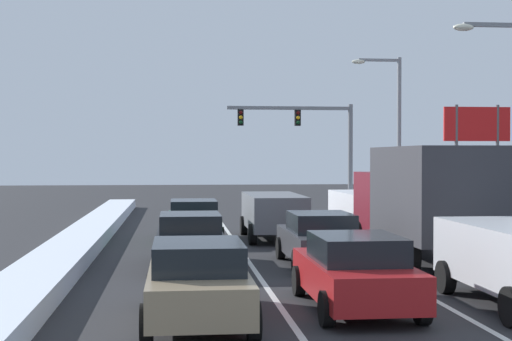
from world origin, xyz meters
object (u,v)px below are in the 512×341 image
object	(u,v)px
suv_white_right_lane_third	(365,209)
suv_gray_center_lane_third	(274,212)
traffic_light_gantry	(312,133)
street_lamp_right_mid	(393,121)
sedan_tan_left_lane_nearest	(198,281)
roadside_sign_right	(477,136)
sedan_green_left_lane_third	(194,220)
sedan_black_left_lane_second	(190,240)
box_truck_right_lane_second	(423,197)
sedan_charcoal_center_lane_second	(320,239)
sedan_red_center_lane_nearest	(355,271)

from	to	relation	value
suv_white_right_lane_third	suv_gray_center_lane_third	distance (m)	4.03
traffic_light_gantry	street_lamp_right_mid	distance (m)	6.44
sedan_tan_left_lane_nearest	roadside_sign_right	xyz separation A→B (m)	(13.64, 20.00, 3.25)
sedan_green_left_lane_third	traffic_light_gantry	world-z (taller)	traffic_light_gantry
sedan_tan_left_lane_nearest	traffic_light_gantry	world-z (taller)	traffic_light_gantry
sedan_black_left_lane_second	traffic_light_gantry	xyz separation A→B (m)	(7.70, 23.36, 3.73)
box_truck_right_lane_second	sedan_black_left_lane_second	distance (m)	6.98
box_truck_right_lane_second	sedan_charcoal_center_lane_second	world-z (taller)	box_truck_right_lane_second
suv_white_right_lane_third	street_lamp_right_mid	xyz separation A→B (m)	(3.95, 9.70, 3.94)
sedan_charcoal_center_lane_second	sedan_red_center_lane_nearest	bearing A→B (deg)	-94.11
sedan_black_left_lane_second	roadside_sign_right	world-z (taller)	roadside_sign_right
sedan_tan_left_lane_nearest	box_truck_right_lane_second	bearing A→B (deg)	47.83
sedan_tan_left_lane_nearest	sedan_black_left_lane_second	world-z (taller)	same
street_lamp_right_mid	sedan_black_left_lane_second	bearing A→B (deg)	-121.64
suv_gray_center_lane_third	traffic_light_gantry	size ratio (longest dim) A/B	0.65
sedan_charcoal_center_lane_second	street_lamp_right_mid	xyz separation A→B (m)	(7.36, 17.96, 4.19)
street_lamp_right_mid	traffic_light_gantry	bearing A→B (deg)	120.81
sedan_charcoal_center_lane_second	traffic_light_gantry	bearing A→B (deg)	80.17
sedan_black_left_lane_second	street_lamp_right_mid	size ratio (longest dim) A/B	0.54
street_lamp_right_mid	roadside_sign_right	world-z (taller)	street_lamp_right_mid
sedan_charcoal_center_lane_second	roadside_sign_right	size ratio (longest dim) A/B	0.82
sedan_green_left_lane_third	street_lamp_right_mid	world-z (taller)	street_lamp_right_mid
sedan_red_center_lane_nearest	sedan_green_left_lane_third	world-z (taller)	same
sedan_green_left_lane_third	street_lamp_right_mid	xyz separation A→B (m)	(10.74, 11.39, 4.19)
box_truck_right_lane_second	street_lamp_right_mid	distance (m)	17.94
traffic_light_gantry	street_lamp_right_mid	xyz separation A→B (m)	(3.29, -5.52, 0.46)
sedan_tan_left_lane_nearest	suv_gray_center_lane_third	bearing A→B (deg)	76.83
sedan_black_left_lane_second	suv_gray_center_lane_third	bearing A→B (deg)	64.74
traffic_light_gantry	roadside_sign_right	distance (m)	11.88
sedan_red_center_lane_nearest	sedan_charcoal_center_lane_second	world-z (taller)	same
suv_white_right_lane_third	traffic_light_gantry	distance (m)	15.63
suv_gray_center_lane_third	sedan_tan_left_lane_nearest	world-z (taller)	suv_gray_center_lane_third
suv_white_right_lane_third	sedan_black_left_lane_second	distance (m)	10.76
sedan_tan_left_lane_nearest	sedan_charcoal_center_lane_second	bearing A→B (deg)	61.94
sedan_red_center_lane_nearest	sedan_tan_left_lane_nearest	size ratio (longest dim) A/B	1.00
traffic_light_gantry	sedan_red_center_lane_nearest	bearing A→B (deg)	-98.69
suv_white_right_lane_third	sedan_green_left_lane_third	size ratio (longest dim) A/B	1.09
suv_white_right_lane_third	roadside_sign_right	bearing A→B (deg)	36.86
sedan_red_center_lane_nearest	street_lamp_right_mid	size ratio (longest dim) A/B	0.54
box_truck_right_lane_second	sedan_red_center_lane_nearest	xyz separation A→B (m)	(-3.66, -6.72, -1.14)
sedan_green_left_lane_third	roadside_sign_right	distance (m)	15.30
box_truck_right_lane_second	sedan_black_left_lane_second	size ratio (longest dim) A/B	1.60
suv_gray_center_lane_third	sedan_charcoal_center_lane_second	bearing A→B (deg)	-86.70
sedan_red_center_lane_nearest	street_lamp_right_mid	distance (m)	25.49
sedan_red_center_lane_nearest	sedan_charcoal_center_lane_second	xyz separation A→B (m)	(0.43, 5.95, 0.00)
suv_gray_center_lane_third	sedan_tan_left_lane_nearest	bearing A→B (deg)	-103.17
suv_gray_center_lane_third	sedan_green_left_lane_third	xyz separation A→B (m)	(-2.98, -0.39, -0.25)
sedan_black_left_lane_second	traffic_light_gantry	size ratio (longest dim) A/B	0.60
sedan_black_left_lane_second	sedan_tan_left_lane_nearest	bearing A→B (deg)	-89.91
sedan_charcoal_center_lane_second	sedan_black_left_lane_second	distance (m)	3.63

